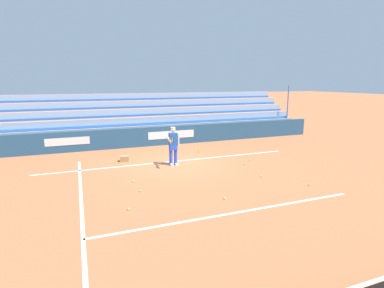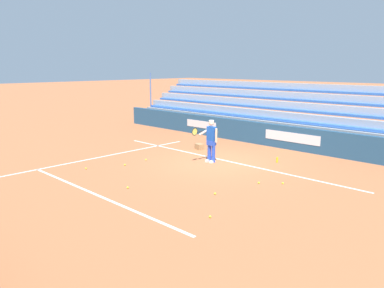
% 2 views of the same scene
% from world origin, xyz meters
% --- Properties ---
extents(ground_plane, '(160.00, 160.00, 0.00)m').
position_xyz_m(ground_plane, '(0.00, 0.00, 0.00)').
color(ground_plane, '#B7663D').
extents(court_baseline_white, '(12.00, 0.10, 0.01)m').
position_xyz_m(court_baseline_white, '(0.00, -0.50, 0.00)').
color(court_baseline_white, white).
rests_on(court_baseline_white, ground).
extents(court_sideline_white, '(0.10, 12.00, 0.01)m').
position_xyz_m(court_sideline_white, '(4.11, 4.00, 0.00)').
color(court_sideline_white, white).
rests_on(court_sideline_white, ground).
extents(court_service_line_white, '(8.22, 0.10, 0.01)m').
position_xyz_m(court_service_line_white, '(0.00, 5.50, 0.00)').
color(court_service_line_white, white).
rests_on(court_service_line_white, ground).
extents(back_wall_sponsor_board, '(21.69, 0.25, 1.10)m').
position_xyz_m(back_wall_sponsor_board, '(0.01, -4.30, 0.55)').
color(back_wall_sponsor_board, navy).
rests_on(back_wall_sponsor_board, ground).
extents(bleacher_stand, '(20.60, 3.20, 3.40)m').
position_xyz_m(bleacher_stand, '(0.00, -6.53, 0.76)').
color(bleacher_stand, '#9EA3A8').
rests_on(bleacher_stand, ground).
extents(tennis_player, '(0.58, 0.99, 1.71)m').
position_xyz_m(tennis_player, '(0.15, 0.09, 0.89)').
color(tennis_player, blue).
rests_on(tennis_player, ground).
extents(ball_box_cardboard, '(0.46, 0.38, 0.26)m').
position_xyz_m(ball_box_cardboard, '(2.11, -1.35, 0.13)').
color(ball_box_cardboard, '#A87F51').
rests_on(ball_box_cardboard, ground).
extents(tennis_ball_near_player, '(0.07, 0.07, 0.07)m').
position_xyz_m(tennis_ball_near_player, '(-3.63, 4.43, 0.03)').
color(tennis_ball_near_player, '#CCE533').
rests_on(tennis_ball_near_player, ground).
extents(tennis_ball_on_baseline, '(0.07, 0.07, 0.07)m').
position_xyz_m(tennis_ball_on_baseline, '(2.82, 4.21, 0.03)').
color(tennis_ball_on_baseline, '#CCE533').
rests_on(tennis_ball_on_baseline, ground).
extents(tennis_ball_far_right, '(0.07, 0.07, 0.07)m').
position_xyz_m(tennis_ball_far_right, '(2.20, 2.86, 0.03)').
color(tennis_ball_far_right, '#CCE533').
rests_on(tennis_ball_far_right, ground).
extents(tennis_ball_by_box, '(0.07, 0.07, 0.07)m').
position_xyz_m(tennis_ball_by_box, '(-3.50, 0.63, 0.03)').
color(tennis_ball_by_box, '#CCE533').
rests_on(tennis_ball_by_box, ground).
extents(tennis_ball_far_left, '(0.07, 0.07, 0.07)m').
position_xyz_m(tennis_ball_far_left, '(2.26, 1.75, 0.03)').
color(tennis_ball_far_left, '#CCE533').
rests_on(tennis_ball_far_left, ground).
extents(tennis_ball_midcourt, '(0.07, 0.07, 0.07)m').
position_xyz_m(tennis_ball_midcourt, '(-2.91, 1.15, 0.03)').
color(tennis_ball_midcourt, '#CCE533').
rests_on(tennis_ball_midcourt, ground).
extents(tennis_ball_toward_net, '(0.07, 0.07, 0.07)m').
position_xyz_m(tennis_ball_toward_net, '(-2.56, 2.98, 0.03)').
color(tennis_ball_toward_net, '#CCE533').
rests_on(tennis_ball_toward_net, ground).
extents(tennis_ball_stray_back, '(0.07, 0.07, 0.07)m').
position_xyz_m(tennis_ball_stray_back, '(-0.18, 4.48, 0.03)').
color(tennis_ball_stray_back, '#CCE533').
rests_on(tennis_ball_stray_back, ground).
extents(water_bottle, '(0.07, 0.07, 0.22)m').
position_xyz_m(water_bottle, '(-1.85, -1.72, 0.11)').
color(water_bottle, yellow).
rests_on(water_bottle, ground).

